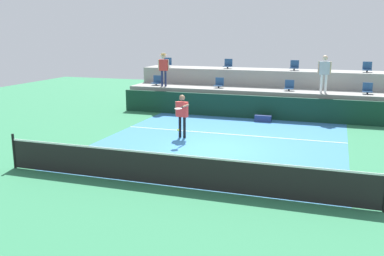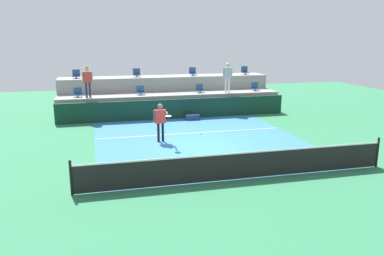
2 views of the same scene
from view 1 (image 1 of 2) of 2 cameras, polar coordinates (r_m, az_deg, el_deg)
name	(u,v)px [view 1 (image 1 of 2)]	position (r m, az deg, el deg)	size (l,w,h in m)	color
ground_plane	(214,149)	(15.35, 2.97, -2.83)	(40.00, 40.00, 0.00)	#2D754C
court_inner_paint	(222,143)	(16.28, 3.92, -1.93)	(9.00, 10.00, 0.01)	teal
court_service_line	(230,134)	(17.60, 5.09, -0.83)	(9.00, 0.06, 0.00)	white
tennis_net	(174,169)	(11.56, -2.41, -5.44)	(10.48, 0.08, 1.07)	black
sponsor_backboard	(248,107)	(20.94, 7.44, 2.79)	(13.00, 0.16, 1.10)	#0F3323
seating_tier_lower	(253,101)	(22.19, 8.11, 3.52)	(13.00, 1.80, 1.25)	gray
seating_tier_upper	(260,89)	(23.88, 8.95, 5.16)	(13.00, 1.80, 2.10)	gray
stadium_chair_lower_far_left	(157,81)	(23.54, -4.69, 6.18)	(0.44, 0.40, 0.52)	#2D2D33
stadium_chair_lower_left	(219,84)	(22.40, 3.60, 5.87)	(0.44, 0.40, 0.52)	#2D2D33
stadium_chair_lower_right	(289,86)	(21.76, 12.71, 5.39)	(0.44, 0.40, 0.52)	#2D2D33
stadium_chair_lower_far_right	(367,89)	(21.69, 22.15, 4.75)	(0.44, 0.40, 0.52)	#2D2D33
stadium_chair_upper_far_left	(167,63)	(25.15, -3.27, 8.56)	(0.44, 0.40, 0.52)	#2D2D33
stadium_chair_upper_left	(228,65)	(24.05, 4.78, 8.35)	(0.44, 0.40, 0.52)	#2D2D33
stadium_chair_upper_right	(294,66)	(23.46, 13.36, 7.95)	(0.44, 0.40, 0.52)	#2D2D33
stadium_chair_upper_far_right	(367,68)	(23.39, 22.11, 7.36)	(0.44, 0.40, 0.52)	#2D2D33
tennis_player	(182,112)	(16.75, -1.34, 2.15)	(0.63, 1.22, 1.70)	black
spectator_with_hat	(164,66)	(22.89, -3.77, 8.15)	(0.59, 0.45, 1.73)	navy
spectator_in_white	(324,70)	(21.18, 17.07, 7.30)	(0.61, 0.24, 1.76)	white
tennis_ball	(178,130)	(13.64, -1.86, -0.26)	(0.07, 0.07, 0.07)	#CCE033
equipment_bag	(263,118)	(20.26, 9.36, 1.25)	(0.76, 0.28, 0.30)	navy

